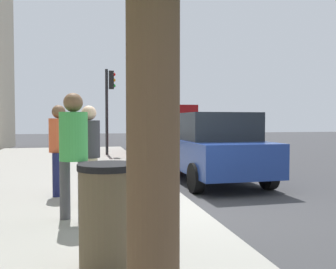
{
  "coord_description": "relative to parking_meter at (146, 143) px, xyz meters",
  "views": [
    {
      "loc": [
        -6.06,
        1.79,
        1.57
      ],
      "look_at": [
        0.2,
        0.38,
        1.33
      ],
      "focal_mm": 38.45,
      "sensor_mm": 36.0,
      "label": 1
    }
  ],
  "objects": [
    {
      "name": "parked_sedan_near",
      "position": [
        2.31,
        -2.09,
        -0.27
      ],
      "size": [
        4.43,
        2.03,
        1.77
      ],
      "color": "navy",
      "rests_on": "ground_plane"
    },
    {
      "name": "trash_bin",
      "position": [
        -3.07,
        0.86,
        -0.51
      ],
      "size": [
        0.59,
        0.59,
        1.01
      ],
      "color": "brown",
      "rests_on": "sidewalk_slab"
    },
    {
      "name": "parking_meter",
      "position": [
        0.0,
        0.0,
        0.0
      ],
      "size": [
        0.36,
        0.12,
        1.41
      ],
      "color": "gray",
      "rests_on": "sidewalk_slab"
    },
    {
      "name": "pedestrian_bystander",
      "position": [
        -1.32,
        1.24,
        0.06
      ],
      "size": [
        0.44,
        0.41,
        1.81
      ],
      "rotation": [
        0.0,
        0.0,
        -0.84
      ],
      "color": "#47474C",
      "rests_on": "sidewalk_slab"
    },
    {
      "name": "parked_van_far",
      "position": [
        9.05,
        -2.09,
        0.09
      ],
      "size": [
        5.25,
        2.22,
        2.18
      ],
      "color": "maroon",
      "rests_on": "ground_plane"
    },
    {
      "name": "sidewalk_slab",
      "position": [
        -0.47,
        2.26,
        -1.09
      ],
      "size": [
        28.0,
        6.0,
        0.15
      ],
      "primitive_type": "cube",
      "color": "gray",
      "rests_on": "ground_plane"
    },
    {
      "name": "traffic_signal",
      "position": [
        8.86,
        0.14,
        1.41
      ],
      "size": [
        0.24,
        0.44,
        3.6
      ],
      "color": "black",
      "rests_on": "sidewalk_slab"
    },
    {
      "name": "pedestrian_at_meter",
      "position": [
        -0.31,
        1.02,
        -0.04
      ],
      "size": [
        0.49,
        0.37,
        1.68
      ],
      "rotation": [
        0.0,
        0.0,
        -1.23
      ],
      "color": "tan",
      "rests_on": "sidewalk_slab"
    },
    {
      "name": "parking_officer",
      "position": [
        0.64,
        1.58,
        -0.01
      ],
      "size": [
        0.52,
        0.38,
        1.72
      ],
      "rotation": [
        0.0,
        0.0,
        -1.77
      ],
      "color": "#191E4C",
      "rests_on": "sidewalk_slab"
    },
    {
      "name": "ground_plane",
      "position": [
        -0.47,
        -0.74,
        -1.17
      ],
      "size": [
        80.0,
        80.0,
        0.0
      ],
      "primitive_type": "plane",
      "color": "#38383A",
      "rests_on": "ground"
    }
  ]
}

